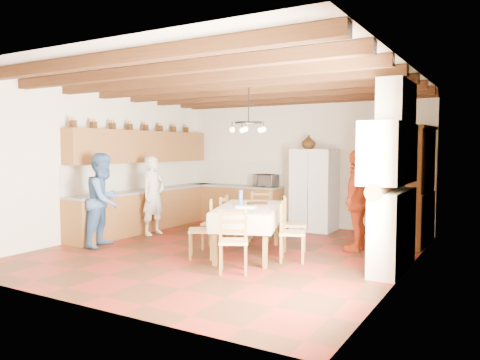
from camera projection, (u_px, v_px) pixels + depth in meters
The scene contains 31 objects.
floor at pixel (227, 252), 8.25m from camera, with size 6.00×6.50×0.02m, color #492514.
ceiling at pixel (226, 79), 8.04m from camera, with size 6.00×6.50×0.02m, color silver.
wall_back at pixel (300, 162), 10.96m from camera, with size 6.00×0.02×3.00m, color #F1E3CB.
wall_front at pixel (76, 177), 5.34m from camera, with size 6.00×0.02×3.00m, color #F1E3CB.
wall_left at pixel (103, 164), 9.66m from camera, with size 0.02×6.50×3.00m, color #F1E3CB.
wall_right at pixel (406, 171), 6.64m from camera, with size 0.02×6.50×3.00m, color #F1E3CB.
ceiling_beams at pixel (226, 85), 8.05m from camera, with size 6.00×6.30×0.16m, color #3A1E12, non-canonical shape.
lower_cabinets_left at pixel (149, 210), 10.48m from camera, with size 0.60×4.30×0.86m, color brown.
lower_cabinets_back at pixel (236, 204), 11.54m from camera, with size 2.30×0.60×0.86m, color brown.
countertop_left at pixel (149, 190), 10.45m from camera, with size 0.62×4.30×0.04m, color gray.
countertop_back at pixel (236, 186), 11.51m from camera, with size 2.34×0.62×0.04m, color gray.
backsplash_left at pixel (139, 175), 10.57m from camera, with size 0.03×4.30×0.60m, color white.
backsplash_back at pixel (242, 173), 11.74m from camera, with size 2.30×0.03×0.60m, color white.
upper_cabinets at pixel (144, 147), 10.45m from camera, with size 0.35×4.20×0.70m, color brown.
fireplace at pixel (388, 177), 6.96m from camera, with size 0.56×1.60×2.80m, color beige, non-canonical shape.
wall_picture at pixel (366, 147), 10.13m from camera, with size 0.34×0.03×0.42m, color black.
refrigerator at pixel (314, 190), 10.32m from camera, with size 0.90×0.74×1.80m, color silver.
hutch at pixel (415, 186), 8.77m from camera, with size 0.52×1.23×2.23m, color #37220C, non-canonical shape.
dining_table at pixel (249, 211), 7.97m from camera, with size 1.57×2.12×0.83m.
chandelier at pixel (249, 123), 7.86m from camera, with size 0.47×0.47×0.03m, color black.
chair_left_near at pixel (201, 229), 7.75m from camera, with size 0.42×0.40×0.96m, color brown, non-canonical shape.
chair_left_far at pixel (215, 222), 8.46m from camera, with size 0.42×0.40×0.96m, color brown, non-canonical shape.
chair_right_near at pixel (292, 232), 7.52m from camera, with size 0.42×0.40×0.96m, color brown, non-canonical shape.
chair_right_far at pixel (294, 223), 8.33m from camera, with size 0.42×0.40×0.96m, color brown, non-canonical shape.
chair_end_near at pixel (233, 240), 6.82m from camera, with size 0.42×0.40×0.96m, color brown, non-canonical shape.
chair_end_far at pixel (260, 216), 9.18m from camera, with size 0.42×0.40×0.96m, color brown, non-canonical shape.
person_man at pixel (153, 195), 9.81m from camera, with size 0.60×0.40×1.66m, color beige.
person_woman_blue at pixel (104, 200), 8.64m from camera, with size 0.84×0.66×1.73m, color #3F68A2.
person_woman_red at pixel (357, 200), 8.26m from camera, with size 1.05×0.44×1.80m, color #9F2F0F.
microwave at pixel (266, 181), 11.09m from camera, with size 0.53×0.36×0.29m, color silver.
fridge_vase at pixel (309, 142), 10.32m from camera, with size 0.30×0.30×0.32m, color #37220C.
Camera 1 is at (4.31, -6.92, 1.83)m, focal length 35.00 mm.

